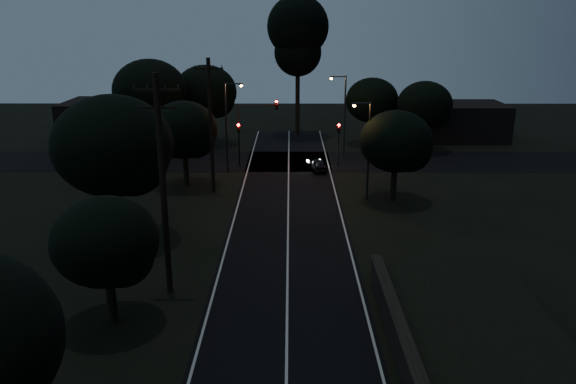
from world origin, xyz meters
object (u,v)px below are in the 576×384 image
object	(u,v)px
tall_pine	(298,35)
signal_right	(339,137)
signal_left	(239,137)
signal_mast	(257,121)
streetlight_a	(228,121)
utility_pole_mid	(163,183)
utility_pole_far	(211,124)
streetlight_c	(367,144)
car	(318,165)
streetlight_b	(343,110)

from	to	relation	value
tall_pine	signal_right	distance (m)	17.67
tall_pine	signal_left	world-z (taller)	tall_pine
signal_left	signal_right	distance (m)	9.20
signal_mast	streetlight_a	size ratio (longest dim) A/B	0.78
streetlight_a	signal_left	bearing A→B (deg)	70.41
utility_pole_mid	utility_pole_far	world-z (taller)	utility_pole_mid
streetlight_c	car	size ratio (longest dim) A/B	2.34
utility_pole_mid	streetlight_a	size ratio (longest dim) A/B	1.38
signal_mast	car	distance (m)	6.87
signal_right	streetlight_a	size ratio (longest dim) A/B	0.51
utility_pole_far	tall_pine	world-z (taller)	tall_pine
streetlight_c	signal_right	bearing A→B (deg)	97.02
signal_left	tall_pine	bearing A→B (deg)	69.54
utility_pole_far	signal_mast	xyz separation A→B (m)	(3.09, 7.99, -1.15)
streetlight_a	streetlight_b	size ratio (longest dim) A/B	1.00
utility_pole_far	car	bearing A→B (deg)	37.24
signal_left	streetlight_c	xyz separation A→B (m)	(10.43, -9.99, 1.51)
signal_left	signal_mast	bearing A→B (deg)	0.13
utility_pole_far	signal_left	bearing A→B (deg)	80.06
utility_pole_mid	streetlight_c	bearing A→B (deg)	51.74
utility_pole_mid	streetlight_c	xyz separation A→B (m)	(11.83, 15.00, -1.39)
signal_left	signal_mast	size ratio (longest dim) A/B	0.66
utility_pole_mid	tall_pine	distance (m)	41.00
signal_left	streetlight_a	world-z (taller)	streetlight_a
tall_pine	streetlight_c	world-z (taller)	tall_pine
tall_pine	signal_mast	distance (m)	17.05
utility_pole_mid	car	distance (m)	25.62
signal_left	streetlight_b	distance (m)	10.84
utility_pole_mid	signal_mast	world-z (taller)	utility_pole_mid
utility_pole_mid	signal_mast	distance (m)	25.22
utility_pole_mid	streetlight_a	bearing A→B (deg)	88.27
signal_mast	streetlight_b	bearing A→B (deg)	25.99
signal_right	streetlight_a	distance (m)	10.26
signal_mast	car	bearing A→B (deg)	-14.47
utility_pole_mid	signal_right	world-z (taller)	utility_pole_mid
car	streetlight_c	bearing A→B (deg)	99.98
streetlight_a	streetlight_b	world-z (taller)	same
streetlight_a	car	distance (m)	8.95
utility_pole_far	streetlight_c	xyz separation A→B (m)	(11.83, -2.00, -1.13)
utility_pole_mid	streetlight_c	world-z (taller)	utility_pole_mid
utility_pole_mid	signal_left	world-z (taller)	utility_pole_mid
utility_pole_far	streetlight_a	distance (m)	6.10
streetlight_c	tall_pine	bearing A→B (deg)	100.93
car	streetlight_b	bearing A→B (deg)	-126.71
tall_pine	utility_pole_far	bearing A→B (deg)	-106.93
utility_pole_mid	streetlight_b	xyz separation A→B (m)	(11.31, 29.00, -1.10)
signal_right	streetlight_a	xyz separation A→B (m)	(-9.91, -1.99, 1.80)
car	utility_pole_mid	bearing A→B (deg)	59.37
signal_right	car	xyz separation A→B (m)	(-1.97, -1.43, -2.29)
tall_pine	streetlight_c	size ratio (longest dim) A/B	2.11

